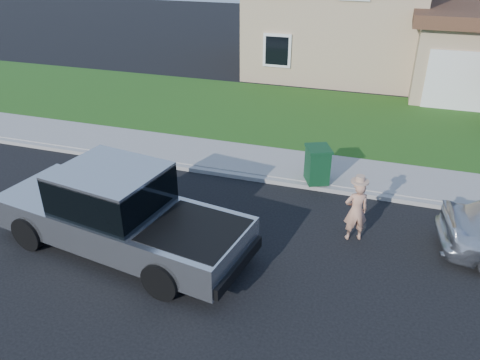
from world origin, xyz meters
TOP-DOWN VIEW (x-y plane):
  - ground at (0.00, 0.00)m, footprint 80.00×80.00m
  - curb at (1.00, 2.90)m, footprint 40.00×0.20m
  - sidewalk at (1.00, 4.00)m, footprint 40.00×2.00m
  - lawn at (1.00, 8.50)m, footprint 40.00×7.00m
  - house at (1.31, 16.38)m, footprint 14.00×11.30m
  - pickup_truck at (-2.33, -1.17)m, footprint 6.15×2.87m
  - woman at (2.57, 0.80)m, footprint 0.64×0.53m
  - trash_bin at (1.31, 3.10)m, footprint 0.87×0.92m

SIDE VIEW (x-z plane):
  - ground at x=0.00m, z-range 0.00..0.00m
  - lawn at x=1.00m, z-range 0.00..0.10m
  - curb at x=1.00m, z-range 0.00..0.12m
  - sidewalk at x=1.00m, z-range 0.00..0.15m
  - trash_bin at x=1.31m, z-range 0.16..1.18m
  - woman at x=2.57m, z-range -0.04..1.59m
  - pickup_truck at x=-2.33m, z-range -0.07..1.88m
  - house at x=1.31m, z-range -0.26..6.59m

